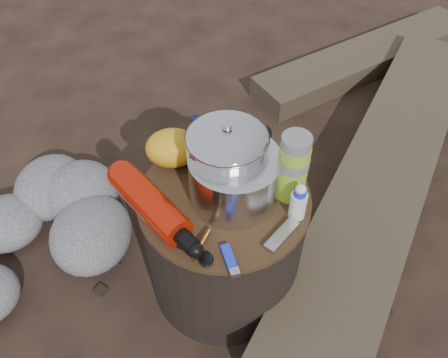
{
  "coord_description": "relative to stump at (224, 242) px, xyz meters",
  "views": [
    {
      "loc": [
        -0.05,
        -0.78,
        1.33
      ],
      "look_at": [
        0.0,
        0.0,
        0.48
      ],
      "focal_mm": 37.38,
      "sensor_mm": 36.0,
      "label": 1
    }
  ],
  "objects": [
    {
      "name": "ground",
      "position": [
        0.0,
        0.0,
        -0.21
      ],
      "size": [
        60.0,
        60.0,
        0.0
      ],
      "primitive_type": "plane",
      "color": "black",
      "rests_on": "ground"
    },
    {
      "name": "stump",
      "position": [
        0.0,
        0.0,
        0.0
      ],
      "size": [
        0.45,
        0.45,
        0.41
      ],
      "primitive_type": "cylinder",
      "color": "black",
      "rests_on": "ground"
    },
    {
      "name": "rock_ring",
      "position": [
        -0.58,
        -0.11,
        -0.1
      ],
      "size": [
        0.48,
        1.05,
        0.21
      ],
      "primitive_type": null,
      "color": "slate",
      "rests_on": "ground"
    },
    {
      "name": "log_main",
      "position": [
        0.62,
        0.36,
        -0.13
      ],
      "size": [
        1.2,
        1.68,
        0.15
      ],
      "primitive_type": "cube",
      "rotation": [
        0.0,
        0.0,
        -0.55
      ],
      "color": "#433829",
      "rests_on": "ground"
    },
    {
      "name": "log_small",
      "position": [
        0.78,
        1.15,
        -0.16
      ],
      "size": [
        1.2,
        0.79,
        0.1
      ],
      "primitive_type": "cube",
      "rotation": [
        0.0,
        0.0,
        -1.07
      ],
      "color": "#433829",
      "rests_on": "ground"
    },
    {
      "name": "foil_windscreen",
      "position": [
        0.03,
        0.0,
        0.28
      ],
      "size": [
        0.23,
        0.23,
        0.14
      ],
      "primitive_type": "cylinder",
      "color": "silver",
      "rests_on": "stump"
    },
    {
      "name": "camping_pot",
      "position": [
        0.01,
        0.04,
        0.31
      ],
      "size": [
        0.2,
        0.2,
        0.2
      ],
      "primitive_type": "cylinder",
      "color": "silver",
      "rests_on": "stump"
    },
    {
      "name": "fuel_bottle",
      "position": [
        -0.18,
        -0.04,
        0.25
      ],
      "size": [
        0.26,
        0.31,
        0.08
      ],
      "primitive_type": null,
      "rotation": [
        0.0,
        0.0,
        0.64
      ],
      "color": "#B71906",
      "rests_on": "stump"
    },
    {
      "name": "thermos",
      "position": [
        0.17,
        0.0,
        0.3
      ],
      "size": [
        0.08,
        0.08,
        0.19
      ],
      "primitive_type": "cylinder",
      "color": "#94C528",
      "rests_on": "stump"
    },
    {
      "name": "travel_mug",
      "position": [
        0.09,
        0.12,
        0.26
      ],
      "size": [
        0.07,
        0.07,
        0.11
      ],
      "primitive_type": "cylinder",
      "color": "black",
      "rests_on": "stump"
    },
    {
      "name": "stuff_sack",
      "position": [
        -0.13,
        0.14,
        0.26
      ],
      "size": [
        0.15,
        0.12,
        0.1
      ],
      "primitive_type": "ellipsoid",
      "color": "gold",
      "rests_on": "stump"
    },
    {
      "name": "food_pouch",
      "position": [
        -0.02,
        0.15,
        0.28
      ],
      "size": [
        0.11,
        0.03,
        0.14
      ],
      "primitive_type": "cube",
      "rotation": [
        0.0,
        0.0,
        -0.06
      ],
      "color": "#101557",
      "rests_on": "stump"
    },
    {
      "name": "lighter",
      "position": [
        -0.0,
        -0.19,
        0.21
      ],
      "size": [
        0.04,
        0.09,
        0.02
      ],
      "primitive_type": "cube",
      "rotation": [
        0.0,
        0.0,
        0.24
      ],
      "color": "#1B32F3",
      "rests_on": "stump"
    },
    {
      "name": "multitool",
      "position": [
        0.13,
        -0.14,
        0.21
      ],
      "size": [
        0.1,
        0.1,
        0.01
      ],
      "primitive_type": "cube",
      "rotation": [
        0.0,
        0.0,
        -0.76
      ],
      "color": "silver",
      "rests_on": "stump"
    },
    {
      "name": "spork",
      "position": [
        -0.11,
        -0.16,
        0.21
      ],
      "size": [
        0.13,
        0.1,
        0.01
      ],
      "primitive_type": null,
      "rotation": [
        0.0,
        0.0,
        1.01
      ],
      "color": "black",
      "rests_on": "stump"
    },
    {
      "name": "squeeze_bottle",
      "position": [
        0.18,
        -0.07,
        0.26
      ],
      "size": [
        0.04,
        0.04,
        0.1
      ],
      "primitive_type": "cylinder",
      "color": "white",
      "rests_on": "stump"
    }
  ]
}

